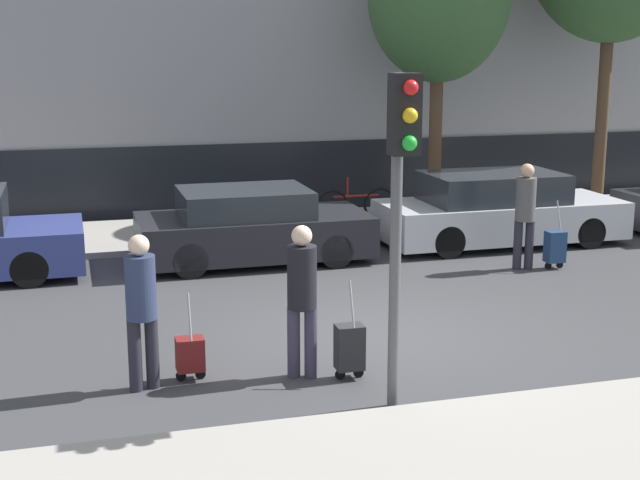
% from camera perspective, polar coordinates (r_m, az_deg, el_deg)
% --- Properties ---
extents(ground_plane, '(80.00, 80.00, 0.00)m').
position_cam_1_polar(ground_plane, '(11.95, 3.97, -6.16)').
color(ground_plane, '#38383A').
extents(sidewalk_near, '(28.00, 2.50, 0.12)m').
position_cam_1_polar(sidewalk_near, '(8.75, 12.55, -13.22)').
color(sidewalk_near, gray).
rests_on(sidewalk_near, ground_plane).
extents(sidewalk_far, '(28.00, 3.00, 0.12)m').
position_cam_1_polar(sidewalk_far, '(18.45, -3.41, 0.72)').
color(sidewalk_far, gray).
rests_on(sidewalk_far, ground_plane).
extents(building_facade, '(28.00, 2.97, 9.28)m').
position_cam_1_polar(building_facade, '(21.66, -5.75, 14.57)').
color(building_facade, gray).
rests_on(building_facade, ground_plane).
extents(parked_car_1, '(4.07, 1.92, 1.32)m').
position_cam_1_polar(parked_car_1, '(15.83, -4.40, 0.83)').
color(parked_car_1, black).
rests_on(parked_car_1, ground_plane).
extents(parked_car_2, '(4.68, 1.85, 1.39)m').
position_cam_1_polar(parked_car_2, '(17.52, 11.34, 1.85)').
color(parked_car_2, '#B7BABF').
rests_on(parked_car_2, ground_plane).
extents(pedestrian_left, '(0.34, 0.34, 1.78)m').
position_cam_1_polar(pedestrian_left, '(10.05, -11.37, -3.93)').
color(pedestrian_left, '#23232D').
rests_on(pedestrian_left, ground_plane).
extents(trolley_left, '(0.34, 0.29, 1.05)m').
position_cam_1_polar(trolley_left, '(10.44, -8.32, -7.26)').
color(trolley_left, maroon).
rests_on(trolley_left, ground_plane).
extents(pedestrian_center, '(0.34, 0.34, 1.81)m').
position_cam_1_polar(pedestrian_center, '(10.20, -1.16, -3.32)').
color(pedestrian_center, '#383347').
rests_on(pedestrian_center, ground_plane).
extents(trolley_center, '(0.34, 0.29, 1.19)m').
position_cam_1_polar(trolley_center, '(10.36, 1.90, -6.88)').
color(trolley_center, '#262628').
rests_on(trolley_center, ground_plane).
extents(pedestrian_right, '(0.34, 0.34, 1.83)m').
position_cam_1_polar(pedestrian_right, '(15.57, 13.00, 1.93)').
color(pedestrian_right, '#23232D').
rests_on(pedestrian_right, ground_plane).
extents(trolley_right, '(0.34, 0.29, 1.20)m').
position_cam_1_polar(trolley_right, '(15.85, 14.81, -0.43)').
color(trolley_right, navy).
rests_on(trolley_right, ground_plane).
extents(traffic_light, '(0.28, 0.47, 3.53)m').
position_cam_1_polar(traffic_light, '(8.96, 5.20, 4.18)').
color(traffic_light, '#515154').
rests_on(traffic_light, ground_plane).
extents(parked_bicycle, '(1.77, 0.06, 0.96)m').
position_cam_1_polar(parked_bicycle, '(18.75, 2.31, 2.27)').
color(parked_bicycle, black).
rests_on(parked_bicycle, sidewalk_far).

